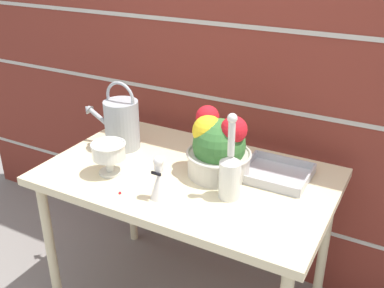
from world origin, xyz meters
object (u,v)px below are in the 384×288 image
Objects in this scene: watering_can at (121,123)px; wire_tray at (276,174)px; crystal_pedestal_bowl at (109,153)px; glass_decanter at (230,172)px; figurine_vase at (159,181)px; flower_planter at (218,147)px.

watering_can reaches higher than wire_tray.
glass_decanter reaches higher than crystal_pedestal_bowl.
figurine_vase is at bearing -150.22° from glass_decanter.
figurine_vase reaches higher than wire_tray.
watering_can is 0.26m from crystal_pedestal_bowl.
glass_decanter reaches higher than flower_planter.
crystal_pedestal_bowl is 0.52m from glass_decanter.
glass_decanter is (0.52, 0.07, 0.01)m from crystal_pedestal_bowl.
flower_planter reaches higher than figurine_vase.
figurine_vase is (-0.23, -0.13, -0.04)m from glass_decanter.
flower_planter is 0.19m from glass_decanter.
watering_can is 1.80× the size of figurine_vase.
crystal_pedestal_bowl reaches higher than wire_tray.
watering_can is at bearing 142.79° from figurine_vase.
figurine_vase is at bearing -112.31° from flower_planter.
glass_decanter is 1.25× the size of wire_tray.
glass_decanter reaches higher than wire_tray.
watering_can is 0.74m from wire_tray.
glass_decanter is 0.27m from figurine_vase.
flower_planter reaches higher than wire_tray.
crystal_pedestal_bowl is 0.29m from figurine_vase.
wire_tray is (0.73, 0.07, -0.11)m from watering_can.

